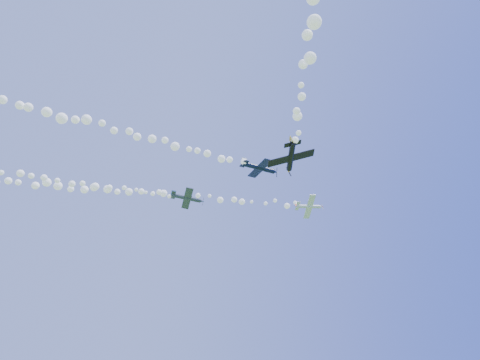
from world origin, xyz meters
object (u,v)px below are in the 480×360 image
object	(u,v)px
plane_grey	(187,198)
plane_black	(291,157)
plane_white	(309,206)
plane_navy	(260,168)

from	to	relation	value
plane_grey	plane_black	size ratio (longest dim) A/B	1.02
plane_white	plane_grey	distance (m)	26.24
plane_white	plane_black	world-z (taller)	plane_white
plane_navy	plane_black	bearing A→B (deg)	-103.08
plane_white	plane_grey	xyz separation A→B (m)	(-25.93, -0.25, -3.98)
plane_white	plane_navy	xyz separation A→B (m)	(-13.04, -5.05, 3.06)
plane_white	plane_navy	distance (m)	14.32
plane_navy	plane_grey	distance (m)	15.45
plane_navy	plane_black	world-z (taller)	plane_navy
plane_navy	plane_white	bearing A→B (deg)	17.80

